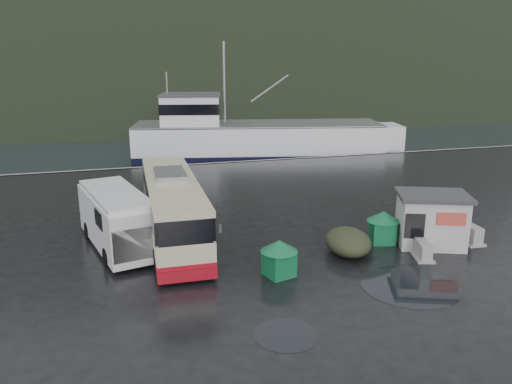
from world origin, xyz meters
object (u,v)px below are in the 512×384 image
object	(u,v)px
waste_bin_left	(279,275)
jersey_barrier_a	(467,241)
fishing_trawler	(258,144)
dome_tent	(348,253)
waste_bin_right	(382,242)
white_van	(119,247)
ticket_kiosk	(429,244)
coach_bus	(174,237)
jersey_barrier_b	(422,257)

from	to	relation	value
waste_bin_left	jersey_barrier_a	bearing A→B (deg)	6.87
fishing_trawler	dome_tent	bearing A→B (deg)	-86.11
waste_bin_right	dome_tent	xyz separation A→B (m)	(-2.14, -0.78, 0.00)
white_van	jersey_barrier_a	xyz separation A→B (m)	(15.92, -3.72, 0.00)
ticket_kiosk	waste_bin_left	bearing A→B (deg)	-148.84
ticket_kiosk	jersey_barrier_a	bearing A→B (deg)	17.90
ticket_kiosk	white_van	bearing A→B (deg)	-172.83
coach_bus	jersey_barrier_b	distance (m)	11.50
waste_bin_right	jersey_barrier_b	world-z (taller)	waste_bin_right
waste_bin_left	waste_bin_right	bearing A→B (deg)	20.31
fishing_trawler	ticket_kiosk	bearing A→B (deg)	-77.79
waste_bin_right	fishing_trawler	bearing A→B (deg)	86.21
coach_bus	jersey_barrier_b	xyz separation A→B (m)	(10.11, -5.49, 0.00)
white_van	waste_bin_right	xyz separation A→B (m)	(11.95, -2.74, 0.00)
waste_bin_left	jersey_barrier_b	size ratio (longest dim) A/B	1.01
white_van	coach_bus	bearing A→B (deg)	-0.15
dome_tent	waste_bin_right	bearing A→B (deg)	20.00
coach_bus	jersey_barrier_b	bearing A→B (deg)	-27.24
waste_bin_right	fishing_trawler	xyz separation A→B (m)	(1.82, 27.38, 0.00)
dome_tent	jersey_barrier_b	xyz separation A→B (m)	(2.90, -1.34, 0.00)
coach_bus	dome_tent	distance (m)	8.32
dome_tent	ticket_kiosk	distance (m)	4.11
coach_bus	dome_tent	size ratio (longest dim) A/B	3.97
waste_bin_left	fishing_trawler	world-z (taller)	fishing_trawler
jersey_barrier_a	jersey_barrier_b	size ratio (longest dim) A/B	1.15
fishing_trawler	coach_bus	bearing A→B (deg)	-103.05
waste_bin_left	waste_bin_right	world-z (taller)	waste_bin_right
waste_bin_right	dome_tent	size ratio (longest dim) A/B	0.56
jersey_barrier_a	ticket_kiosk	bearing A→B (deg)	176.28
waste_bin_right	jersey_barrier_a	bearing A→B (deg)	-13.82
waste_bin_left	ticket_kiosk	world-z (taller)	ticket_kiosk
waste_bin_left	ticket_kiosk	size ratio (longest dim) A/B	0.48
white_van	fishing_trawler	bearing A→B (deg)	47.04
jersey_barrier_a	jersey_barrier_b	world-z (taller)	jersey_barrier_a
dome_tent	jersey_barrier_b	distance (m)	3.19
jersey_barrier_b	fishing_trawler	distance (m)	29.51
white_van	fishing_trawler	size ratio (longest dim) A/B	0.23
waste_bin_right	fishing_trawler	world-z (taller)	fishing_trawler
jersey_barrier_a	jersey_barrier_b	xyz separation A→B (m)	(-3.22, -1.14, 0.00)
fishing_trawler	jersey_barrier_a	bearing A→B (deg)	-73.76
waste_bin_left	fishing_trawler	xyz separation A→B (m)	(7.65, 29.54, 0.00)
waste_bin_left	fishing_trawler	distance (m)	30.51
jersey_barrier_a	waste_bin_left	bearing A→B (deg)	-173.13
jersey_barrier_b	dome_tent	bearing A→B (deg)	155.24
coach_bus	ticket_kiosk	xyz separation A→B (m)	(11.32, -4.22, 0.00)
waste_bin_right	white_van	bearing A→B (deg)	167.08
coach_bus	jersey_barrier_a	xyz separation A→B (m)	(13.32, -4.35, 0.00)
coach_bus	waste_bin_left	bearing A→B (deg)	-56.29
waste_bin_right	dome_tent	bearing A→B (deg)	-160.00
white_van	jersey_barrier_b	world-z (taller)	white_van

